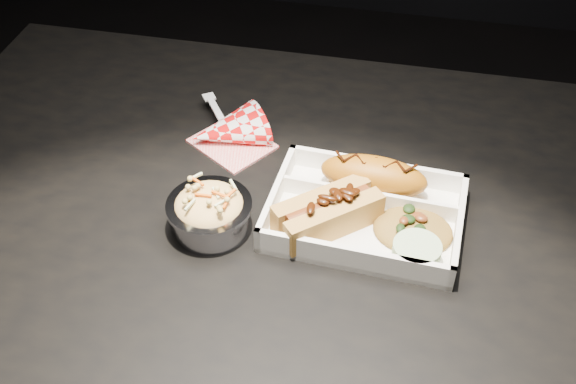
% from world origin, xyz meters
% --- Properties ---
extents(dining_table, '(1.20, 0.80, 0.75)m').
position_xyz_m(dining_table, '(0.00, 0.00, 0.66)').
color(dining_table, black).
rests_on(dining_table, ground).
extents(food_tray, '(0.26, 0.19, 0.04)m').
position_xyz_m(food_tray, '(0.09, 0.00, 0.76)').
color(food_tray, white).
rests_on(food_tray, dining_table).
extents(fried_pastry, '(0.15, 0.07, 0.05)m').
position_xyz_m(fried_pastry, '(0.09, 0.06, 0.78)').
color(fried_pastry, '#9F5B0F').
rests_on(fried_pastry, food_tray).
extents(hotdog, '(0.14, 0.14, 0.06)m').
position_xyz_m(hotdog, '(0.04, -0.02, 0.78)').
color(hotdog, '#B9863F').
rests_on(hotdog, food_tray).
extents(fried_rice_mound, '(0.11, 0.09, 0.03)m').
position_xyz_m(fried_rice_mound, '(0.15, -0.01, 0.77)').
color(fried_rice_mound, olive).
rests_on(fried_rice_mound, food_tray).
extents(cupcake_liner, '(0.06, 0.06, 0.03)m').
position_xyz_m(cupcake_liner, '(0.16, -0.07, 0.77)').
color(cupcake_liner, '#A4C091').
rests_on(cupcake_liner, food_tray).
extents(foil_coleslaw_cup, '(0.11, 0.11, 0.07)m').
position_xyz_m(foil_coleslaw_cup, '(-0.11, -0.05, 0.78)').
color(foil_coleslaw_cup, silver).
rests_on(foil_coleslaw_cup, dining_table).
extents(napkin_fork, '(0.15, 0.17, 0.10)m').
position_xyz_m(napkin_fork, '(-0.14, 0.13, 0.77)').
color(napkin_fork, red).
rests_on(napkin_fork, dining_table).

